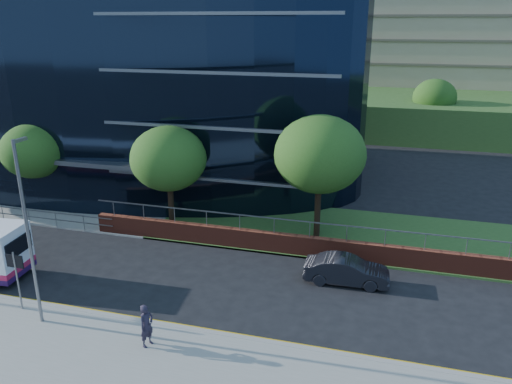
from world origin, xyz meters
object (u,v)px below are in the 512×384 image
(tree_far_d, at_px, (320,154))
(tree_dist_e, at_px, (435,97))
(street_sign, at_px, (16,269))
(pedestrian, at_px, (147,326))
(tree_far_c, at_px, (168,159))
(parked_car, at_px, (347,270))
(streetlight_east, at_px, (28,229))
(tree_far_b, at_px, (34,151))

(tree_far_d, relative_size, tree_dist_e, 1.14)
(street_sign, bearing_deg, pedestrian, -7.84)
(street_sign, relative_size, pedestrian, 1.56)
(tree_far_c, distance_m, parked_car, 12.60)
(street_sign, distance_m, pedestrian, 6.85)
(tree_dist_e, relative_size, parked_car, 1.56)
(parked_car, xyz_separation_m, pedestrian, (-7.09, -7.43, 0.36))
(tree_far_d, xyz_separation_m, parked_car, (2.28, -5.08, -4.50))
(tree_dist_e, distance_m, parked_car, 35.75)
(tree_far_c, bearing_deg, tree_far_d, 6.34)
(parked_car, bearing_deg, tree_dist_e, -11.62)
(tree_far_d, distance_m, tree_dist_e, 31.06)
(pedestrian, bearing_deg, parked_car, -26.76)
(streetlight_east, bearing_deg, pedestrian, -3.70)
(tree_dist_e, distance_m, pedestrian, 44.53)
(parked_car, bearing_deg, tree_far_d, 21.84)
(parked_car, bearing_deg, street_sign, 112.90)
(tree_far_b, xyz_separation_m, streetlight_east, (9.00, -11.67, 0.23))
(tree_far_c, height_order, streetlight_east, streetlight_east)
(tree_far_b, xyz_separation_m, pedestrian, (14.20, -12.01, -3.16))
(tree_far_c, relative_size, tree_far_d, 0.87)
(parked_car, bearing_deg, tree_far_b, 75.49)
(parked_car, bearing_deg, streetlight_east, 117.63)
(tree_far_c, relative_size, parked_car, 1.56)
(tree_dist_e, xyz_separation_m, parked_car, (-5.72, -35.08, -3.85))
(tree_far_c, bearing_deg, parked_car, -19.88)
(street_sign, distance_m, parked_car, 15.31)
(street_sign, distance_m, tree_dist_e, 45.99)
(tree_far_b, xyz_separation_m, parked_car, (21.28, -4.58, -3.52))
(tree_far_d, height_order, tree_dist_e, tree_far_d)
(streetlight_east, relative_size, parked_car, 1.91)
(tree_far_b, height_order, parked_car, tree_far_b)
(tree_far_c, bearing_deg, streetlight_east, -95.11)
(streetlight_east, bearing_deg, tree_far_d, 50.60)
(street_sign, height_order, streetlight_east, streetlight_east)
(streetlight_east, height_order, pedestrian, streetlight_east)
(tree_far_b, bearing_deg, tree_far_c, -2.86)
(tree_far_d, bearing_deg, tree_far_b, -178.49)
(street_sign, xyz_separation_m, tree_far_c, (2.50, 10.59, 2.39))
(streetlight_east, distance_m, pedestrian, 6.21)
(tree_far_c, bearing_deg, pedestrian, -69.97)
(tree_far_d, distance_m, parked_car, 7.16)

